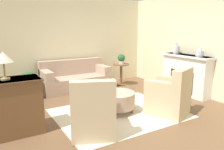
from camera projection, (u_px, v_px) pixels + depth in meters
The scene contains 16 objects.
ground_plane at pixel (119, 113), 4.80m from camera, with size 16.00×16.00×0.00m, color brown.
wall_back at pixel (71, 42), 6.92m from camera, with size 9.60×0.12×2.80m.
wall_right at pixel (203, 45), 5.85m from camera, with size 0.12×9.23×2.80m.
rug at pixel (119, 113), 4.80m from camera, with size 2.67×2.09×0.01m.
couch at pixel (75, 79), 6.66m from camera, with size 2.02×0.85×0.89m.
armchair_left at pixel (93, 113), 3.76m from camera, with size 0.97×1.01×1.03m.
armchair_right at pixel (170, 97), 4.68m from camera, with size 0.97×1.01×1.03m.
ottoman_table at pixel (117, 100), 4.82m from camera, with size 0.80×0.80×0.45m.
side_table at pixel (121, 71), 7.15m from camera, with size 0.53×0.53×0.70m.
fireplace at pixel (186, 74), 6.15m from camera, with size 0.44×1.56×1.12m.
dresser at pixel (8, 107), 3.75m from camera, with size 1.12×0.58×0.99m.
vase_mantel_near at pixel (176, 49), 6.34m from camera, with size 0.19×0.19×0.31m.
vase_mantel_far at pixel (200, 53), 5.67m from camera, with size 0.21×0.21×0.22m.
potted_plant_on_side_table at pixel (121, 59), 7.07m from camera, with size 0.24×0.24×0.32m.
potted_plant_floor at pixel (29, 84), 5.77m from camera, with size 0.60×0.60×0.71m.
table_lamp at pixel (3, 58), 3.57m from camera, with size 0.32×0.32×0.47m.
Camera 1 is at (-2.45, -3.80, 1.83)m, focal length 35.00 mm.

